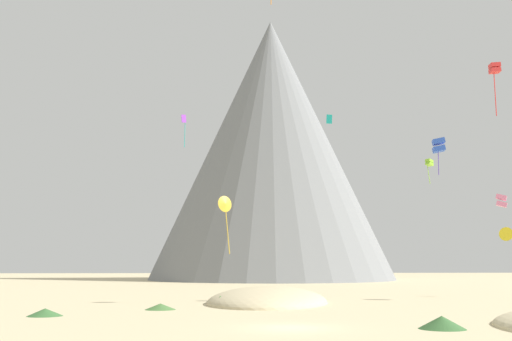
% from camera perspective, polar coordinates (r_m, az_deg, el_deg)
% --- Properties ---
extents(ground_plane, '(400.00, 400.00, 0.00)m').
position_cam_1_polar(ground_plane, '(34.59, 3.33, -14.88)').
color(ground_plane, beige).
extents(dune_foreground_left, '(14.32, 20.11, 3.00)m').
position_cam_1_polar(dune_foreground_left, '(56.07, 1.13, -12.61)').
color(dune_foreground_left, '#CCBA8E').
rests_on(dune_foreground_left, ground_plane).
extents(bush_ridge_crest, '(3.32, 3.32, 0.72)m').
position_cam_1_polar(bush_ridge_crest, '(35.44, 17.45, -13.77)').
color(bush_ridge_crest, '#386633').
rests_on(bush_ridge_crest, ground_plane).
extents(bush_near_left, '(2.50, 2.50, 0.53)m').
position_cam_1_polar(bush_near_left, '(44.54, -19.63, -12.71)').
color(bush_near_left, '#386633').
rests_on(bush_near_left, ground_plane).
extents(bush_low_patch, '(1.39, 1.39, 0.47)m').
position_cam_1_polar(bush_low_patch, '(55.72, 3.67, -12.38)').
color(bush_low_patch, '#568442').
rests_on(bush_low_patch, ground_plane).
extents(bush_far_left, '(3.07, 3.07, 0.98)m').
position_cam_1_polar(bush_far_left, '(54.30, -2.87, -12.20)').
color(bush_far_left, '#386633').
rests_on(bush_far_left, ground_plane).
extents(bush_mid_center, '(2.32, 2.32, 0.89)m').
position_cam_1_polar(bush_mid_center, '(51.51, -3.45, -12.42)').
color(bush_mid_center, '#477238').
rests_on(bush_mid_center, ground_plane).
extents(bush_scatter_east, '(2.99, 2.99, 0.48)m').
position_cam_1_polar(bush_scatter_east, '(48.47, -9.17, -12.79)').
color(bush_scatter_east, '#477238').
rests_on(bush_scatter_east, ground_plane).
extents(rock_massif, '(62.56, 62.56, 62.20)m').
position_cam_1_polar(rock_massif, '(139.50, 1.52, 0.66)').
color(rock_massif, slate).
rests_on(rock_massif, ground_plane).
extents(kite_violet_mid, '(0.73, 0.61, 4.81)m').
position_cam_1_polar(kite_violet_mid, '(84.58, -6.93, 4.48)').
color(kite_violet_mid, purple).
extents(kite_teal_mid, '(0.85, 0.18, 1.32)m').
position_cam_1_polar(kite_teal_mid, '(83.89, 7.05, 4.93)').
color(kite_teal_mid, teal).
extents(kite_red_mid, '(1.00, 0.99, 5.12)m').
position_cam_1_polar(kite_red_mid, '(61.52, 21.97, 9.02)').
color(kite_red_mid, red).
extents(kite_pink_low, '(1.40, 1.36, 1.39)m').
position_cam_1_polar(kite_pink_low, '(64.03, 22.54, -2.70)').
color(kite_pink_low, pink).
extents(kite_gold_low, '(1.43, 1.09, 5.39)m').
position_cam_1_polar(kite_gold_low, '(55.01, -2.96, -3.40)').
color(kite_gold_low, gold).
extents(kite_blue_mid, '(1.68, 1.62, 4.38)m').
position_cam_1_polar(kite_blue_mid, '(72.94, 17.16, 2.31)').
color(kite_blue_mid, blue).
extents(kite_lime_mid, '(1.11, 1.08, 3.35)m').
position_cam_1_polar(kite_lime_mid, '(82.04, 16.33, 0.70)').
color(kite_lime_mid, '#8CD133').
extents(kite_yellow_low, '(1.43, 1.34, 1.55)m').
position_cam_1_polar(kite_yellow_low, '(71.23, 22.95, -5.66)').
color(kite_yellow_low, yellow).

